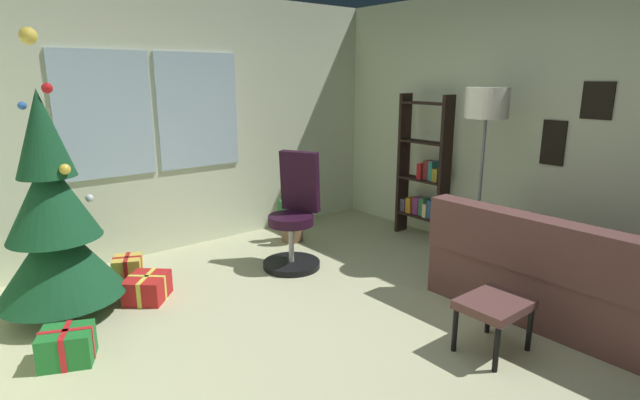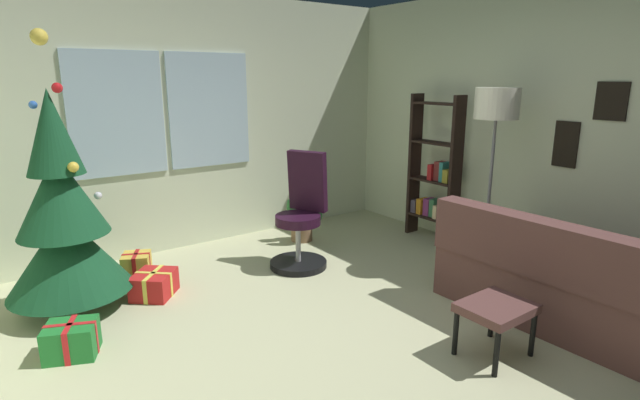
{
  "view_description": "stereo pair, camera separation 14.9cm",
  "coord_description": "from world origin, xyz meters",
  "px_view_note": "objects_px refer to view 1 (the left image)",
  "views": [
    {
      "loc": [
        -2.2,
        -2.23,
        1.83
      ],
      "look_at": [
        -0.23,
        0.23,
        1.04
      ],
      "focal_mm": 27.63,
      "sensor_mm": 36.0,
      "label": 1
    },
    {
      "loc": [
        -2.08,
        -2.32,
        1.83
      ],
      "look_at": [
        -0.23,
        0.23,
        1.04
      ],
      "focal_mm": 27.63,
      "sensor_mm": 36.0,
      "label": 2
    }
  ],
  "objects_px": {
    "gift_box_red": "(147,288)",
    "potted_plant": "(294,217)",
    "gift_box_gold": "(128,270)",
    "floor_lamp": "(486,114)",
    "holiday_tree": "(54,225)",
    "couch": "(588,280)",
    "office_chair": "(294,222)",
    "gift_box_green": "(67,346)",
    "bookshelf": "(424,176)",
    "footstool": "(494,308)"
  },
  "relations": [
    {
      "from": "gift_box_red",
      "to": "potted_plant",
      "type": "xyz_separation_m",
      "value": [
        1.85,
        0.45,
        0.18
      ]
    },
    {
      "from": "gift_box_gold",
      "to": "floor_lamp",
      "type": "distance_m",
      "value": 3.58
    },
    {
      "from": "holiday_tree",
      "to": "gift_box_red",
      "type": "relative_size",
      "value": 4.63
    },
    {
      "from": "couch",
      "to": "floor_lamp",
      "type": "relative_size",
      "value": 1.12
    },
    {
      "from": "couch",
      "to": "potted_plant",
      "type": "relative_size",
      "value": 2.92
    },
    {
      "from": "office_chair",
      "to": "gift_box_green",
      "type": "bearing_deg",
      "value": -168.17
    },
    {
      "from": "gift_box_green",
      "to": "potted_plant",
      "type": "bearing_deg",
      "value": 22.06
    },
    {
      "from": "office_chair",
      "to": "bookshelf",
      "type": "distance_m",
      "value": 1.72
    },
    {
      "from": "gift_box_gold",
      "to": "bookshelf",
      "type": "distance_m",
      "value": 3.28
    },
    {
      "from": "gift_box_red",
      "to": "floor_lamp",
      "type": "bearing_deg",
      "value": -24.51
    },
    {
      "from": "holiday_tree",
      "to": "floor_lamp",
      "type": "relative_size",
      "value": 1.25
    },
    {
      "from": "gift_box_red",
      "to": "bookshelf",
      "type": "relative_size",
      "value": 0.28
    },
    {
      "from": "office_chair",
      "to": "holiday_tree",
      "type": "bearing_deg",
      "value": 171.59
    },
    {
      "from": "footstool",
      "to": "gift_box_red",
      "type": "distance_m",
      "value": 2.76
    },
    {
      "from": "couch",
      "to": "gift_box_gold",
      "type": "relative_size",
      "value": 5.86
    },
    {
      "from": "couch",
      "to": "holiday_tree",
      "type": "xyz_separation_m",
      "value": [
        -3.19,
        2.58,
        0.44
      ]
    },
    {
      "from": "footstool",
      "to": "gift_box_gold",
      "type": "bearing_deg",
      "value": 119.94
    },
    {
      "from": "footstool",
      "to": "potted_plant",
      "type": "relative_size",
      "value": 0.7
    },
    {
      "from": "gift_box_gold",
      "to": "couch",
      "type": "bearing_deg",
      "value": -47.83
    },
    {
      "from": "gift_box_green",
      "to": "footstool",
      "type": "bearing_deg",
      "value": -36.02
    },
    {
      "from": "holiday_tree",
      "to": "office_chair",
      "type": "xyz_separation_m",
      "value": [
        2.02,
        -0.3,
        -0.29
      ]
    },
    {
      "from": "holiday_tree",
      "to": "floor_lamp",
      "type": "xyz_separation_m",
      "value": [
        3.41,
        -1.43,
        0.76
      ]
    },
    {
      "from": "gift_box_red",
      "to": "floor_lamp",
      "type": "xyz_separation_m",
      "value": [
        2.81,
        -1.28,
        1.39
      ]
    },
    {
      "from": "holiday_tree",
      "to": "gift_box_red",
      "type": "height_order",
      "value": "holiday_tree"
    },
    {
      "from": "couch",
      "to": "bookshelf",
      "type": "height_order",
      "value": "bookshelf"
    },
    {
      "from": "bookshelf",
      "to": "potted_plant",
      "type": "bearing_deg",
      "value": 147.62
    },
    {
      "from": "gift_box_gold",
      "to": "floor_lamp",
      "type": "height_order",
      "value": "floor_lamp"
    },
    {
      "from": "couch",
      "to": "office_chair",
      "type": "bearing_deg",
      "value": 117.0
    },
    {
      "from": "gift_box_green",
      "to": "office_chair",
      "type": "distance_m",
      "value": 2.24
    },
    {
      "from": "holiday_tree",
      "to": "gift_box_gold",
      "type": "height_order",
      "value": "holiday_tree"
    },
    {
      "from": "couch",
      "to": "gift_box_green",
      "type": "xyz_separation_m",
      "value": [
        -3.34,
        1.83,
        -0.18
      ]
    },
    {
      "from": "gift_box_green",
      "to": "office_chair",
      "type": "bearing_deg",
      "value": 11.83
    },
    {
      "from": "couch",
      "to": "gift_box_green",
      "type": "distance_m",
      "value": 3.81
    },
    {
      "from": "gift_box_gold",
      "to": "potted_plant",
      "type": "xyz_separation_m",
      "value": [
        1.87,
        0.01,
        0.16
      ]
    },
    {
      "from": "holiday_tree",
      "to": "gift_box_green",
      "type": "xyz_separation_m",
      "value": [
        -0.15,
        -0.75,
        -0.62
      ]
    },
    {
      "from": "office_chair",
      "to": "floor_lamp",
      "type": "relative_size",
      "value": 0.65
    },
    {
      "from": "office_chair",
      "to": "potted_plant",
      "type": "bearing_deg",
      "value": 54.32
    },
    {
      "from": "footstool",
      "to": "holiday_tree",
      "type": "relative_size",
      "value": 0.21
    },
    {
      "from": "couch",
      "to": "floor_lamp",
      "type": "height_order",
      "value": "floor_lamp"
    },
    {
      "from": "holiday_tree",
      "to": "gift_box_gold",
      "type": "bearing_deg",
      "value": 26.09
    },
    {
      "from": "potted_plant",
      "to": "bookshelf",
      "type": "bearing_deg",
      "value": -32.38
    },
    {
      "from": "couch",
      "to": "gift_box_gold",
      "type": "height_order",
      "value": "couch"
    },
    {
      "from": "holiday_tree",
      "to": "gift_box_green",
      "type": "height_order",
      "value": "holiday_tree"
    },
    {
      "from": "holiday_tree",
      "to": "gift_box_red",
      "type": "xyz_separation_m",
      "value": [
        0.6,
        -0.15,
        -0.63
      ]
    },
    {
      "from": "footstool",
      "to": "gift_box_gold",
      "type": "relative_size",
      "value": 1.4
    },
    {
      "from": "gift_box_red",
      "to": "couch",
      "type": "bearing_deg",
      "value": -43.29
    },
    {
      "from": "footstool",
      "to": "floor_lamp",
      "type": "xyz_separation_m",
      "value": [
        1.26,
        0.99,
        1.17
      ]
    },
    {
      "from": "footstool",
      "to": "gift_box_red",
      "type": "bearing_deg",
      "value": 124.19
    },
    {
      "from": "office_chair",
      "to": "bookshelf",
      "type": "relative_size",
      "value": 0.69
    },
    {
      "from": "gift_box_gold",
      "to": "potted_plant",
      "type": "bearing_deg",
      "value": 0.38
    }
  ]
}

